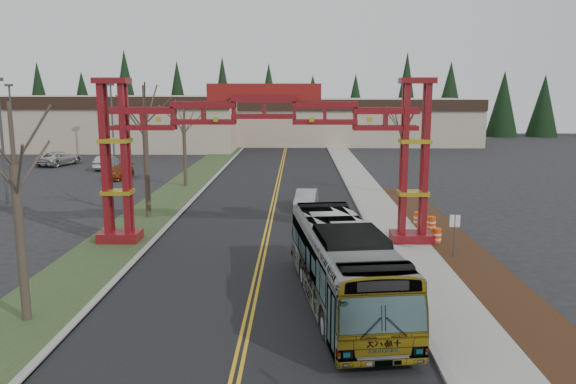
{
  "coord_description": "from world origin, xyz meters",
  "views": [
    {
      "loc": [
        1.8,
        -11.81,
        8.21
      ],
      "look_at": [
        1.33,
        14.05,
        3.55
      ],
      "focal_mm": 35.0,
      "sensor_mm": 36.0,
      "label": 1
    }
  ],
  "objects_px": {
    "parked_car_far_b": "(59,158)",
    "bare_tree_median_near": "(14,166)",
    "retail_building_east": "(349,120)",
    "barrel_north": "(418,219)",
    "barrel_mid": "(431,224)",
    "bare_tree_median_mid": "(145,122)",
    "light_pole_near": "(1,132)",
    "transit_bus": "(343,265)",
    "bare_tree_median_far": "(184,125)",
    "silver_sedan": "(306,199)",
    "street_sign": "(455,227)",
    "gateway_arch": "(264,134)",
    "light_pole_far": "(112,116)",
    "bare_tree_right_far": "(402,130)",
    "barrel_south": "(437,236)",
    "parked_car_mid_a": "(119,172)",
    "light_pole_mid": "(12,120)",
    "retail_building_west": "(86,121)"
  },
  "relations": [
    {
      "from": "parked_car_far_b",
      "to": "bare_tree_median_near",
      "type": "distance_m",
      "value": 46.59
    },
    {
      "from": "retail_building_east",
      "to": "barrel_north",
      "type": "height_order",
      "value": "retail_building_east"
    },
    {
      "from": "parked_car_far_b",
      "to": "barrel_mid",
      "type": "distance_m",
      "value": 45.69
    },
    {
      "from": "bare_tree_median_mid",
      "to": "light_pole_near",
      "type": "distance_m",
      "value": 12.66
    },
    {
      "from": "transit_bus",
      "to": "bare_tree_median_far",
      "type": "height_order",
      "value": "bare_tree_median_far"
    },
    {
      "from": "transit_bus",
      "to": "bare_tree_median_mid",
      "type": "height_order",
      "value": "bare_tree_median_mid"
    },
    {
      "from": "retail_building_east",
      "to": "silver_sedan",
      "type": "height_order",
      "value": "retail_building_east"
    },
    {
      "from": "retail_building_east",
      "to": "street_sign",
      "type": "distance_m",
      "value": 64.78
    },
    {
      "from": "gateway_arch",
      "to": "bare_tree_median_near",
      "type": "xyz_separation_m",
      "value": [
        -8.0,
        -10.82,
        -0.31
      ]
    },
    {
      "from": "retail_building_east",
      "to": "light_pole_far",
      "type": "distance_m",
      "value": 39.16
    },
    {
      "from": "parked_car_far_b",
      "to": "bare_tree_right_far",
      "type": "height_order",
      "value": "bare_tree_right_far"
    },
    {
      "from": "light_pole_far",
      "to": "barrel_mid",
      "type": "height_order",
      "value": "light_pole_far"
    },
    {
      "from": "parked_car_far_b",
      "to": "barrel_south",
      "type": "height_order",
      "value": "parked_car_far_b"
    },
    {
      "from": "retail_building_east",
      "to": "silver_sedan",
      "type": "xyz_separation_m",
      "value": [
        -7.62,
        -52.94,
        -2.84
      ]
    },
    {
      "from": "bare_tree_median_near",
      "to": "parked_car_far_b",
      "type": "bearing_deg",
      "value": 111.51
    },
    {
      "from": "retail_building_east",
      "to": "light_pole_far",
      "type": "relative_size",
      "value": 4.19
    },
    {
      "from": "parked_car_mid_a",
      "to": "street_sign",
      "type": "distance_m",
      "value": 35.44
    },
    {
      "from": "transit_bus",
      "to": "light_pole_far",
      "type": "relative_size",
      "value": 1.27
    },
    {
      "from": "retail_building_east",
      "to": "light_pole_mid",
      "type": "xyz_separation_m",
      "value": [
        -38.75,
        -32.11,
        1.66
      ]
    },
    {
      "from": "transit_bus",
      "to": "bare_tree_median_near",
      "type": "distance_m",
      "value": 12.38
    },
    {
      "from": "retail_building_east",
      "to": "barrel_south",
      "type": "height_order",
      "value": "retail_building_east"
    },
    {
      "from": "transit_bus",
      "to": "light_pole_mid",
      "type": "distance_m",
      "value": 50.65
    },
    {
      "from": "barrel_mid",
      "to": "barrel_north",
      "type": "height_order",
      "value": "barrel_mid"
    },
    {
      "from": "bare_tree_median_mid",
      "to": "light_pole_near",
      "type": "relative_size",
      "value": 0.94
    },
    {
      "from": "retail_building_west",
      "to": "barrel_south",
      "type": "xyz_separation_m",
      "value": [
        39.33,
        -54.17,
        -3.31
      ]
    },
    {
      "from": "parked_car_mid_a",
      "to": "bare_tree_median_far",
      "type": "height_order",
      "value": "bare_tree_median_far"
    },
    {
      "from": "gateway_arch",
      "to": "light_pole_far",
      "type": "relative_size",
      "value": 2.0
    },
    {
      "from": "light_pole_near",
      "to": "street_sign",
      "type": "distance_m",
      "value": 32.41
    },
    {
      "from": "gateway_arch",
      "to": "parked_car_far_b",
      "type": "bearing_deg",
      "value": 127.74
    },
    {
      "from": "bare_tree_right_far",
      "to": "bare_tree_median_far",
      "type": "bearing_deg",
      "value": 168.17
    },
    {
      "from": "bare_tree_median_near",
      "to": "light_pole_far",
      "type": "bearing_deg",
      "value": 104.51
    },
    {
      "from": "bare_tree_median_far",
      "to": "silver_sedan",
      "type": "bearing_deg",
      "value": -41.74
    },
    {
      "from": "gateway_arch",
      "to": "street_sign",
      "type": "height_order",
      "value": "gateway_arch"
    },
    {
      "from": "parked_car_far_b",
      "to": "bare_tree_median_near",
      "type": "bearing_deg",
      "value": 129.32
    },
    {
      "from": "barrel_north",
      "to": "retail_building_west",
      "type": "bearing_deg",
      "value": 128.04
    },
    {
      "from": "retail_building_east",
      "to": "parked_car_mid_a",
      "type": "bearing_deg",
      "value": -122.62
    },
    {
      "from": "silver_sedan",
      "to": "bare_tree_right_far",
      "type": "relative_size",
      "value": 0.56
    },
    {
      "from": "retail_building_east",
      "to": "light_pole_far",
      "type": "height_order",
      "value": "light_pole_far"
    },
    {
      "from": "street_sign",
      "to": "bare_tree_median_near",
      "type": "bearing_deg",
      "value": -155.41
    },
    {
      "from": "barrel_south",
      "to": "retail_building_west",
      "type": "bearing_deg",
      "value": 125.98
    },
    {
      "from": "retail_building_west",
      "to": "bare_tree_median_near",
      "type": "bearing_deg",
      "value": -71.24
    },
    {
      "from": "gateway_arch",
      "to": "silver_sedan",
      "type": "distance_m",
      "value": 10.73
    },
    {
      "from": "parked_car_mid_a",
      "to": "bare_tree_median_far",
      "type": "xyz_separation_m",
      "value": [
        7.21,
        -4.29,
        4.72
      ]
    },
    {
      "from": "retail_building_west",
      "to": "barrel_south",
      "type": "bearing_deg",
      "value": -54.02
    },
    {
      "from": "gateway_arch",
      "to": "retail_building_west",
      "type": "height_order",
      "value": "gateway_arch"
    },
    {
      "from": "retail_building_east",
      "to": "parked_car_mid_a",
      "type": "relative_size",
      "value": 8.91
    },
    {
      "from": "bare_tree_right_far",
      "to": "street_sign",
      "type": "bearing_deg",
      "value": -91.55
    },
    {
      "from": "transit_bus",
      "to": "bare_tree_median_mid",
      "type": "xyz_separation_m",
      "value": [
        -11.55,
        14.98,
        4.63
      ]
    },
    {
      "from": "parked_car_mid_a",
      "to": "parked_car_far_b",
      "type": "xyz_separation_m",
      "value": [
        -9.78,
        9.71,
        0.15
      ]
    },
    {
      "from": "retail_building_west",
      "to": "parked_car_mid_a",
      "type": "distance_m",
      "value": 34.84
    }
  ]
}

